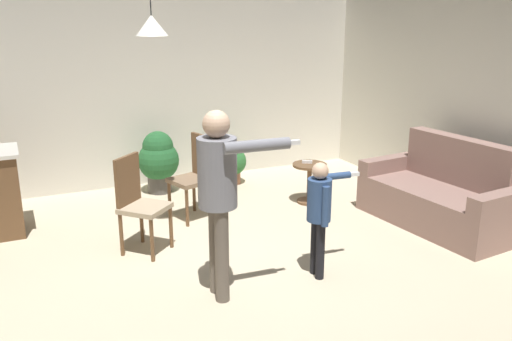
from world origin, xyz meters
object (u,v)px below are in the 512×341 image
at_px(person_child, 320,207).
at_px(potted_plant_by_wall, 232,160).
at_px(couch_floral, 441,197).
at_px(dining_chair_near_wall, 138,200).
at_px(side_table_by_couch, 309,178).
at_px(dining_chair_by_counter, 195,173).
at_px(person_adult, 219,185).
at_px(potted_plant_corner, 159,159).
at_px(spare_remote_on_table, 307,162).

relative_size(person_child, potted_plant_by_wall, 1.73).
bearing_deg(person_child, potted_plant_by_wall, 178.60).
distance_m(couch_floral, potted_plant_by_wall, 2.93).
distance_m(couch_floral, person_child, 2.05).
height_order(person_child, dining_chair_near_wall, person_child).
relative_size(side_table_by_couch, dining_chair_near_wall, 0.52).
xyz_separation_m(side_table_by_couch, person_child, (-0.96, -1.80, 0.35)).
bearing_deg(dining_chair_near_wall, side_table_by_couch, 150.26).
bearing_deg(side_table_by_couch, dining_chair_by_counter, 175.21).
distance_m(person_child, potted_plant_by_wall, 3.02).
relative_size(person_adult, person_child, 1.48).
bearing_deg(dining_chair_by_counter, potted_plant_corner, -10.03).
bearing_deg(spare_remote_on_table, side_table_by_couch, -75.72).
distance_m(person_adult, potted_plant_corner, 3.07).
relative_size(potted_plant_corner, potted_plant_by_wall, 1.35).
relative_size(couch_floral, spare_remote_on_table, 14.36).
bearing_deg(person_adult, side_table_by_couch, 136.71).
distance_m(side_table_by_couch, spare_remote_on_table, 0.22).
bearing_deg(side_table_by_couch, couch_floral, -52.25).
distance_m(side_table_by_couch, dining_chair_near_wall, 2.40).
bearing_deg(potted_plant_by_wall, dining_chair_by_counter, -130.74).
distance_m(dining_chair_by_counter, dining_chair_near_wall, 1.07).
height_order(side_table_by_couch, person_child, person_child).
relative_size(couch_floral, person_child, 1.70).
bearing_deg(dining_chair_by_counter, dining_chair_near_wall, 111.80).
bearing_deg(person_child, couch_floral, 110.41).
xyz_separation_m(person_adult, dining_chair_near_wall, (-0.41, 1.22, -0.47)).
relative_size(person_child, potted_plant_corner, 1.29).
height_order(side_table_by_couch, dining_chair_by_counter, dining_chair_by_counter).
xyz_separation_m(person_adult, potted_plant_by_wall, (1.32, 2.95, -0.66)).
xyz_separation_m(person_child, dining_chair_near_wall, (-1.37, 1.25, -0.14)).
relative_size(dining_chair_near_wall, spare_remote_on_table, 7.69).
xyz_separation_m(potted_plant_by_wall, spare_remote_on_table, (0.58, -1.13, 0.19)).
xyz_separation_m(dining_chair_by_counter, dining_chair_near_wall, (-0.83, -0.67, 0.00)).
xyz_separation_m(dining_chair_near_wall, potted_plant_by_wall, (1.74, 1.73, -0.20)).
bearing_deg(dining_chair_by_counter, side_table_by_couch, -112.16).
bearing_deg(person_adult, spare_remote_on_table, 137.62).
xyz_separation_m(potted_plant_corner, spare_remote_on_table, (1.63, -1.20, 0.07)).
bearing_deg(couch_floral, person_adult, 94.35).
relative_size(side_table_by_couch, person_adult, 0.32).
height_order(potted_plant_corner, potted_plant_by_wall, potted_plant_corner).
bearing_deg(dining_chair_near_wall, spare_remote_on_table, 151.41).
distance_m(side_table_by_couch, potted_plant_corner, 2.07).
bearing_deg(potted_plant_by_wall, dining_chair_near_wall, -135.12).
height_order(dining_chair_by_counter, potted_plant_corner, dining_chair_by_counter).
bearing_deg(couch_floral, potted_plant_corner, 41.18).
xyz_separation_m(person_child, dining_chair_by_counter, (-0.54, 1.93, -0.14)).
bearing_deg(person_child, dining_chair_near_wall, -126.90).
bearing_deg(potted_plant_corner, dining_chair_near_wall, -110.84).
xyz_separation_m(side_table_by_couch, spare_remote_on_table, (-0.01, 0.05, 0.21)).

